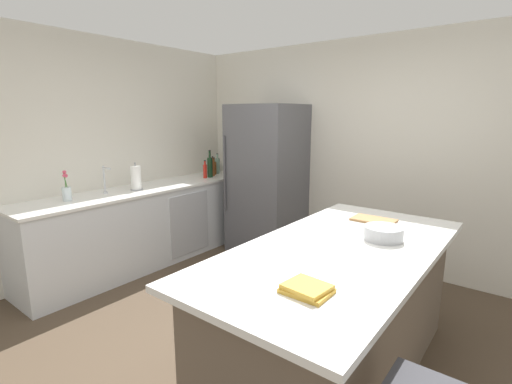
# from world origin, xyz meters

# --- Properties ---
(ground_plane) EXTENTS (7.20, 7.20, 0.00)m
(ground_plane) POSITION_xyz_m (0.00, 0.00, 0.00)
(ground_plane) COLOR #4C3D2D
(wall_rear) EXTENTS (6.00, 0.10, 2.60)m
(wall_rear) POSITION_xyz_m (0.00, 2.25, 1.30)
(wall_rear) COLOR silver
(wall_rear) RESTS_ON ground_plane
(wall_left) EXTENTS (0.10, 6.00, 2.60)m
(wall_left) POSITION_xyz_m (-2.45, 0.00, 1.30)
(wall_left) COLOR silver
(wall_left) RESTS_ON ground_plane
(counter_run_left) EXTENTS (0.67, 2.96, 0.92)m
(counter_run_left) POSITION_xyz_m (-2.08, 0.64, 0.46)
(counter_run_left) COLOR silver
(counter_run_left) RESTS_ON ground_plane
(kitchen_island) EXTENTS (1.07, 2.21, 0.91)m
(kitchen_island) POSITION_xyz_m (0.59, 0.20, 0.46)
(kitchen_island) COLOR brown
(kitchen_island) RESTS_ON ground_plane
(refrigerator) EXTENTS (0.83, 0.77, 1.87)m
(refrigerator) POSITION_xyz_m (-1.19, 1.83, 0.94)
(refrigerator) COLOR #56565B
(refrigerator) RESTS_ON ground_plane
(sink_faucet) EXTENTS (0.15, 0.05, 0.30)m
(sink_faucet) POSITION_xyz_m (-2.12, 0.16, 1.07)
(sink_faucet) COLOR silver
(sink_faucet) RESTS_ON counter_run_left
(flower_vase) EXTENTS (0.09, 0.09, 0.30)m
(flower_vase) POSITION_xyz_m (-2.11, -0.26, 1.01)
(flower_vase) COLOR silver
(flower_vase) RESTS_ON counter_run_left
(paper_towel_roll) EXTENTS (0.14, 0.14, 0.31)m
(paper_towel_roll) POSITION_xyz_m (-2.03, 0.48, 1.05)
(paper_towel_roll) COLOR gray
(paper_towel_roll) RESTS_ON counter_run_left
(syrup_bottle) EXTENTS (0.06, 0.06, 0.29)m
(syrup_bottle) POSITION_xyz_m (-1.98, 2.01, 1.03)
(syrup_bottle) COLOR #5B3319
(syrup_bottle) RESTS_ON counter_run_left
(gin_bottle) EXTENTS (0.07, 0.07, 0.29)m
(gin_bottle) POSITION_xyz_m (-2.13, 1.90, 1.03)
(gin_bottle) COLOR #8CB79E
(gin_bottle) RESTS_ON counter_run_left
(whiskey_bottle) EXTENTS (0.08, 0.08, 0.24)m
(whiskey_bottle) POSITION_xyz_m (-2.11, 1.81, 1.01)
(whiskey_bottle) COLOR brown
(whiskey_bottle) RESTS_ON counter_run_left
(vinegar_bottle) EXTENTS (0.05, 0.05, 0.27)m
(vinegar_bottle) POSITION_xyz_m (-2.03, 1.71, 1.02)
(vinegar_bottle) COLOR #994C23
(vinegar_bottle) RESTS_ON counter_run_left
(wine_bottle) EXTENTS (0.07, 0.07, 0.37)m
(wine_bottle) POSITION_xyz_m (-1.99, 1.61, 1.06)
(wine_bottle) COLOR #19381E
(wine_bottle) RESTS_ON counter_run_left
(hot_sauce_bottle) EXTENTS (0.05, 0.05, 0.24)m
(hot_sauce_bottle) POSITION_xyz_m (-2.00, 1.52, 1.01)
(hot_sauce_bottle) COLOR red
(hot_sauce_bottle) RESTS_ON counter_run_left
(cookbook_stack) EXTENTS (0.23, 0.20, 0.04)m
(cookbook_stack) POSITION_xyz_m (0.74, -0.48, 0.93)
(cookbook_stack) COLOR gold
(cookbook_stack) RESTS_ON kitchen_island
(mixing_bowl) EXTENTS (0.26, 0.26, 0.09)m
(mixing_bowl) POSITION_xyz_m (0.76, 0.52, 0.96)
(mixing_bowl) COLOR #B2B5BA
(mixing_bowl) RESTS_ON kitchen_island
(cutting_board) EXTENTS (0.34, 0.21, 0.02)m
(cutting_board) POSITION_xyz_m (0.54, 0.92, 0.92)
(cutting_board) COLOR #9E7042
(cutting_board) RESTS_ON kitchen_island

